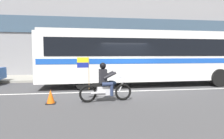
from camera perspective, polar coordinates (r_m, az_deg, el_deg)
name	(u,v)px	position (r m, az deg, el deg)	size (l,w,h in m)	color
ground_plane	(125,89)	(10.41, 3.94, -5.89)	(60.00, 60.00, 0.00)	#3D3D3F
sidewalk_curb	(112,77)	(15.37, -0.04, -2.22)	(28.00, 3.80, 0.15)	gray
lane_center_stripe	(127,91)	(9.84, 4.67, -6.49)	(26.60, 0.14, 0.01)	silver
office_building_facade	(108,5)	(18.10, -1.12, 18.84)	(28.00, 0.89, 12.69)	gray
transit_bus	(152,54)	(11.94, 12.00, 4.44)	(13.43, 2.87, 3.22)	white
motorcycle_with_rider	(105,85)	(7.60, -2.04, -4.68)	(2.19, 0.65, 1.78)	black
fire_hydrant	(55,74)	(13.87, -16.71, -1.30)	(0.22, 0.30, 0.75)	red
traffic_cone	(51,97)	(7.70, -17.97, -7.87)	(0.36, 0.36, 0.55)	#EA590F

